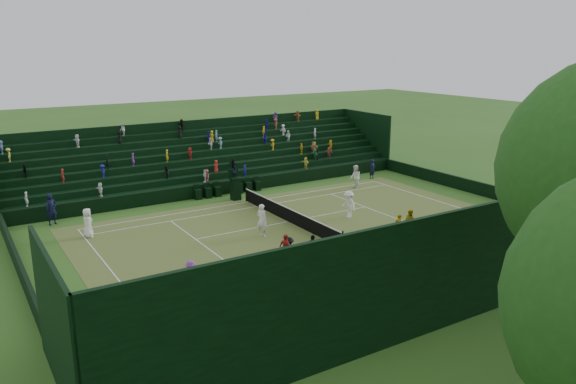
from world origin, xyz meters
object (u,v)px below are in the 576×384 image
umpire_chair (235,185)px  player_far_east (349,204)px  player_near_west (88,223)px  player_far_west (355,177)px  tennis_net (288,214)px  player_near_east (262,220)px

umpire_chair → player_far_east: 9.02m
player_near_west → player_far_west: 20.67m
tennis_net → player_near_east: bearing=-60.9°
player_near_west → player_near_east: (5.29, 8.84, 0.11)m
player_far_west → player_far_east: player_far_west is taller
tennis_net → umpire_chair: umpire_chair is taller
player_near_east → player_far_east: size_ratio=1.10×
player_far_west → player_near_west: bearing=-65.1°
tennis_net → player_far_east: 4.12m
umpire_chair → player_far_west: size_ratio=1.32×
umpire_chair → player_near_west: 11.52m
tennis_net → umpire_chair: size_ratio=4.62×
player_near_west → player_near_east: player_near_east is taller
player_near_west → player_far_east: 16.32m
player_far_west → tennis_net: bearing=-40.7°
player_near_east → player_far_west: player_near_east is taller
player_near_east → player_far_west: (-6.02, 11.82, -0.05)m
umpire_chair → player_near_east: umpire_chair is taller
player_near_east → tennis_net: bearing=-86.2°
player_near_east → player_far_east: 6.67m
umpire_chair → player_far_east: size_ratio=1.38×
player_far_east → player_near_east: bearing=-92.4°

